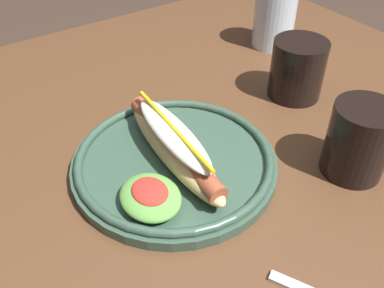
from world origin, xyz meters
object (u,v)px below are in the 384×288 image
at_px(water_cup, 275,17).
at_px(soda_cup, 359,140).
at_px(hot_dog_plate, 173,159).
at_px(extra_cup, 297,69).

bearing_deg(water_cup, soda_cup, -26.32).
relative_size(hot_dog_plate, soda_cup, 2.74).
height_order(water_cup, extra_cup, water_cup).
height_order(soda_cup, water_cup, water_cup).
bearing_deg(hot_dog_plate, soda_cup, 56.01).
bearing_deg(soda_cup, hot_dog_plate, -123.99).
height_order(hot_dog_plate, water_cup, water_cup).
xyz_separation_m(hot_dog_plate, extra_cup, (-0.05, 0.28, 0.03)).
height_order(hot_dog_plate, soda_cup, soda_cup).
distance_m(soda_cup, extra_cup, 0.20).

